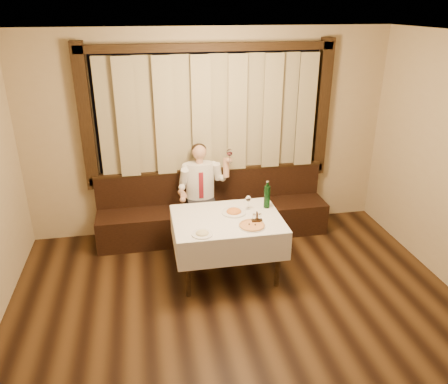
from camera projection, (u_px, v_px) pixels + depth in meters
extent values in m
cube|color=black|center=(264.00, 380.00, 3.86)|extent=(5.00, 6.00, 0.01)
cube|color=silver|center=(280.00, 48.00, 2.75)|extent=(5.00, 6.00, 0.01)
cube|color=tan|center=(209.00, 134.00, 6.01)|extent=(5.00, 0.01, 2.80)
cube|color=black|center=(209.00, 113.00, 5.87)|extent=(3.00, 0.02, 1.60)
cube|color=orange|center=(158.00, 138.00, 5.86)|extent=(0.50, 0.01, 0.40)
cube|color=black|center=(210.00, 173.00, 6.17)|extent=(3.30, 0.12, 0.10)
cube|color=black|center=(209.00, 47.00, 5.50)|extent=(3.30, 0.12, 0.10)
cube|color=black|center=(86.00, 119.00, 5.56)|extent=(0.16, 0.12, 1.90)
cube|color=black|center=(322.00, 109.00, 6.11)|extent=(0.16, 0.12, 1.90)
cube|color=#8A7D59|center=(210.00, 115.00, 5.78)|extent=(2.90, 0.08, 1.55)
cube|color=black|center=(214.00, 221.00, 6.19)|extent=(3.20, 0.60, 0.45)
cube|color=black|center=(211.00, 185.00, 6.22)|extent=(3.20, 0.12, 0.45)
cube|color=black|center=(210.00, 169.00, 6.13)|extent=(3.20, 0.14, 0.04)
cylinder|color=black|center=(188.00, 269.00, 4.83)|extent=(0.06, 0.06, 0.71)
cylinder|color=black|center=(278.00, 259.00, 5.01)|extent=(0.06, 0.06, 0.71)
cylinder|color=black|center=(181.00, 237.00, 5.50)|extent=(0.06, 0.06, 0.71)
cylinder|color=black|center=(261.00, 229.00, 5.67)|extent=(0.06, 0.06, 0.71)
cube|color=black|center=(227.00, 220.00, 5.10)|extent=(1.20, 0.90, 0.04)
cube|color=white|center=(227.00, 218.00, 5.09)|extent=(1.26, 0.96, 0.01)
cube|color=white|center=(236.00, 252.00, 4.73)|extent=(1.26, 0.01, 0.35)
cube|color=white|center=(220.00, 214.00, 5.60)|extent=(1.26, 0.01, 0.35)
cube|color=white|center=(174.00, 236.00, 5.05)|extent=(0.01, 0.96, 0.35)
cube|color=white|center=(278.00, 227.00, 5.27)|extent=(0.01, 0.96, 0.35)
cylinder|color=white|center=(252.00, 226.00, 4.89)|extent=(0.31, 0.31, 0.01)
cylinder|color=#C25B1D|center=(252.00, 225.00, 4.89)|extent=(0.28, 0.28, 0.01)
torus|color=#C1844A|center=(252.00, 225.00, 4.89)|extent=(0.29, 0.29, 0.02)
sphere|color=black|center=(249.00, 224.00, 4.90)|extent=(0.02, 0.02, 0.02)
sphere|color=black|center=(255.00, 225.00, 4.88)|extent=(0.02, 0.02, 0.02)
cylinder|color=white|center=(234.00, 212.00, 5.20)|extent=(0.29, 0.29, 0.02)
ellipsoid|color=#C25E1F|center=(234.00, 209.00, 5.18)|extent=(0.18, 0.18, 0.08)
cylinder|color=white|center=(202.00, 234.00, 4.72)|extent=(0.23, 0.23, 0.01)
ellipsoid|color=#CFC586|center=(202.00, 231.00, 4.70)|extent=(0.14, 0.14, 0.07)
cylinder|color=#0D4014|center=(267.00, 197.00, 5.30)|extent=(0.08, 0.08, 0.28)
cylinder|color=#0D4014|center=(267.00, 185.00, 5.23)|extent=(0.03, 0.03, 0.06)
cylinder|color=silver|center=(268.00, 182.00, 5.22)|extent=(0.03, 0.03, 0.01)
cylinder|color=white|center=(248.00, 209.00, 5.31)|extent=(0.06, 0.06, 0.01)
cylinder|color=white|center=(248.00, 205.00, 5.29)|extent=(0.01, 0.01, 0.09)
ellipsoid|color=white|center=(248.00, 199.00, 5.26)|extent=(0.07, 0.07, 0.08)
cube|color=black|center=(257.00, 221.00, 4.98)|extent=(0.12, 0.07, 0.04)
cube|color=black|center=(257.00, 216.00, 4.95)|extent=(0.02, 0.06, 0.09)
cylinder|color=white|center=(254.00, 218.00, 4.95)|extent=(0.03, 0.03, 0.07)
cylinder|color=silver|center=(254.00, 215.00, 4.94)|extent=(0.03, 0.03, 0.01)
cylinder|color=white|center=(260.00, 217.00, 4.96)|extent=(0.03, 0.03, 0.07)
cylinder|color=silver|center=(260.00, 214.00, 4.95)|extent=(0.03, 0.03, 0.01)
cube|color=black|center=(202.00, 206.00, 5.94)|extent=(0.37, 0.41, 0.15)
cube|color=black|center=(197.00, 233.00, 5.86)|extent=(0.10, 0.11, 0.45)
cube|color=black|center=(212.00, 232.00, 5.89)|extent=(0.10, 0.11, 0.45)
ellipsoid|color=white|center=(200.00, 180.00, 5.93)|extent=(0.39, 0.24, 0.50)
cube|color=maroon|center=(201.00, 185.00, 5.83)|extent=(0.06, 0.01, 0.37)
cylinder|color=tan|center=(199.00, 160.00, 5.82)|extent=(0.09, 0.09, 0.07)
sphere|color=tan|center=(199.00, 152.00, 5.77)|extent=(0.19, 0.19, 0.19)
ellipsoid|color=black|center=(199.00, 149.00, 5.79)|extent=(0.20, 0.20, 0.15)
sphere|color=white|center=(186.00, 167.00, 5.82)|extent=(0.12, 0.12, 0.12)
sphere|color=white|center=(213.00, 165.00, 5.88)|extent=(0.12, 0.12, 0.12)
sphere|color=tan|center=(183.00, 200.00, 5.59)|extent=(0.08, 0.08, 0.08)
sphere|color=tan|center=(229.00, 160.00, 5.73)|extent=(0.09, 0.09, 0.09)
cylinder|color=white|center=(229.00, 158.00, 5.69)|extent=(0.01, 0.01, 0.10)
ellipsoid|color=white|center=(229.00, 152.00, 5.66)|extent=(0.08, 0.08, 0.10)
ellipsoid|color=#4C070F|center=(229.00, 153.00, 5.66)|extent=(0.06, 0.06, 0.06)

